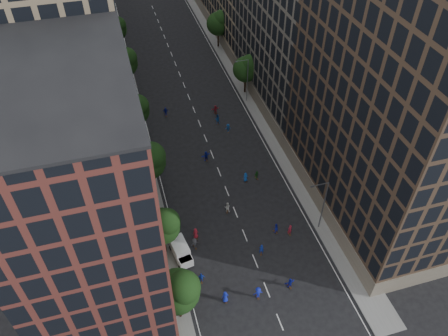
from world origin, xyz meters
The scene contains 37 objects.
ground centered at (0.00, 40.00, 0.00)m, with size 240.00×240.00×0.00m, color black.
sidewalk_left centered at (-12.00, 47.50, 0.07)m, with size 4.00×105.00×0.15m, color slate.
sidewalk_right centered at (12.00, 47.50, 0.07)m, with size 4.00×105.00×0.15m, color slate.
bldg_left_a centered at (-19.00, 11.00, 15.00)m, with size 14.00×22.00×30.00m, color #5D2923.
bldg_left_b centered at (-19.00, 35.00, 17.00)m, with size 14.00×26.00×34.00m, color #917C5F.
bldg_left_c centered at (-19.00, 58.00, 14.00)m, with size 14.00×20.00×28.00m, color #5D2923.
bldg_right_a centered at (19.00, 15.00, 18.00)m, with size 14.00×30.00×36.00m, color #453325.
bldg_right_b centered at (19.00, 44.00, 16.50)m, with size 14.00×28.00×33.00m, color #60594F.
tree_left_0 centered at (-11.01, 3.85, 5.96)m, with size 5.20×5.20×8.83m.
tree_left_1 centered at (-11.02, 13.86, 5.55)m, with size 4.80×4.80×8.21m.
tree_left_2 centered at (-10.99, 25.83, 6.36)m, with size 5.60×5.60×9.45m.
tree_left_3 centered at (-11.02, 39.85, 5.82)m, with size 5.00×5.00×8.58m.
tree_left_4 centered at (-11.00, 55.84, 6.10)m, with size 5.40×5.40×9.08m.
tree_left_5 centered at (-11.02, 71.86, 5.68)m, with size 4.80×4.80×8.33m.
tree_right_a centered at (11.38, 47.85, 5.63)m, with size 5.00×5.00×8.39m.
tree_right_b centered at (11.39, 67.85, 5.96)m, with size 5.20×5.20×8.83m.
streetlamp_near centered at (10.37, 12.00, 5.17)m, with size 2.64×0.22×9.06m.
streetlamp_far centered at (10.37, 45.00, 5.17)m, with size 2.64×0.22×9.06m.
cargo_van centered at (-9.32, 12.43, 1.22)m, with size 2.70×4.60×2.31m.
skater_0 centered at (-5.49, 4.47, 0.91)m, with size 0.89×0.58×1.83m, color #1626B8.
skater_1 centered at (1.16, 9.99, 0.88)m, with size 0.64×0.42×1.76m, color navy.
skater_2 centered at (4.32, 12.89, 0.80)m, with size 0.78×0.60×1.60m, color #141EA5.
skater_3 centered at (-1.46, 3.88, 0.94)m, with size 1.22×0.70×1.89m, color #1522B2.
skater_4 centered at (-7.62, 8.00, 0.79)m, with size 0.93×0.39×1.58m, color #1533AC.
skater_5 centered at (2.91, 4.16, 0.78)m, with size 1.45×0.46×1.56m, color #121A95.
skater_6 centered at (-6.70, 15.02, 0.90)m, with size 0.88×0.57×1.80m, color #A61B2A.
skater_7 centered at (6.10, 12.03, 0.90)m, with size 0.66×0.43×1.80m, color maroon.
skater_8 centered at (-1.12, 18.47, 0.89)m, with size 0.87×0.68×1.79m, color silver.
skater_9 centered at (-7.22, 13.40, 0.88)m, with size 1.14×0.65×1.76m, color #3B3B40.
skater_10 centered at (5.34, 23.90, 0.76)m, with size 0.89×0.37×1.53m, color #1D631F.
skater_11 centered at (-1.32, 30.33, 0.90)m, with size 1.68×0.53×1.81m, color #121D99.
skater_12 centered at (3.45, 23.81, 0.83)m, with size 0.81×0.53×1.66m, color blue.
skater_13 centered at (-8.50, 30.90, 0.95)m, with size 0.69×0.46×1.90m, color navy.
skater_14 centered at (3.16, 39.58, 0.95)m, with size 0.93×0.72×1.91m, color #13469E.
skater_15 centered at (4.35, 36.68, 0.80)m, with size 1.03×0.59×1.60m, color #124594.
skater_16 centered at (-5.47, 44.54, 0.89)m, with size 1.05×0.44×1.79m, color #111992.
skater_17 centered at (3.66, 42.73, 0.84)m, with size 1.55×0.49×1.67m, color maroon.
Camera 1 is at (-13.40, -22.55, 48.87)m, focal length 35.00 mm.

